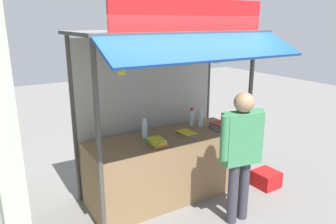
# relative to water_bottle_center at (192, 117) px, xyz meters

# --- Properties ---
(ground_plane) EXTENTS (20.00, 20.00, 0.00)m
(ground_plane) POSITION_rel_water_bottle_center_xyz_m (-0.57, -0.24, -1.03)
(ground_plane) COLOR slate
(stall_counter) EXTENTS (2.25, 0.79, 0.91)m
(stall_counter) POSITION_rel_water_bottle_center_xyz_m (-0.57, -0.24, -0.58)
(stall_counter) COLOR olive
(stall_counter) RESTS_ON ground
(stall_structure) EXTENTS (2.45, 1.68, 2.68)m
(stall_structure) POSITION_rel_water_bottle_center_xyz_m (-0.57, -0.09, 0.61)
(stall_structure) COLOR #4C4742
(stall_structure) RESTS_ON ground
(water_bottle_center) EXTENTS (0.08, 0.08, 0.27)m
(water_bottle_center) POSITION_rel_water_bottle_center_xyz_m (0.00, 0.00, 0.00)
(water_bottle_center) COLOR silver
(water_bottle_center) RESTS_ON stall_counter
(water_bottle_back_left) EXTENTS (0.08, 0.08, 0.27)m
(water_bottle_back_left) POSITION_rel_water_bottle_center_xyz_m (0.09, -0.11, 0.00)
(water_bottle_back_left) COLOR silver
(water_bottle_back_left) RESTS_ON stall_counter
(water_bottle_mid_left) EXTENTS (0.07, 0.07, 0.27)m
(water_bottle_mid_left) POSITION_rel_water_bottle_center_xyz_m (-0.86, -0.10, -0.00)
(water_bottle_mid_left) COLOR silver
(water_bottle_mid_left) RESTS_ON stall_counter
(magazine_stack_rear_center) EXTENTS (0.22, 0.26, 0.09)m
(magazine_stack_rear_center) POSITION_rel_water_bottle_center_xyz_m (-0.87, -0.45, -0.08)
(magazine_stack_rear_center) COLOR orange
(magazine_stack_rear_center) RESTS_ON stall_counter
(magazine_stack_left) EXTENTS (0.27, 0.29, 0.08)m
(magazine_stack_left) POSITION_rel_water_bottle_center_xyz_m (0.29, -0.34, -0.09)
(magazine_stack_left) COLOR blue
(magazine_stack_left) RESTS_ON stall_counter
(magazine_stack_right) EXTENTS (0.22, 0.30, 0.03)m
(magazine_stack_right) POSITION_rel_water_bottle_center_xyz_m (-0.29, -0.29, -0.11)
(magazine_stack_right) COLOR white
(magazine_stack_right) RESTS_ON stall_counter
(banana_bunch_inner_right) EXTENTS (0.10, 0.10, 0.26)m
(banana_bunch_inner_right) POSITION_rel_water_bottle_center_xyz_m (-0.18, -0.73, 0.99)
(banana_bunch_inner_right) COLOR #332D23
(banana_bunch_rightmost) EXTENTS (0.11, 0.10, 0.30)m
(banana_bunch_rightmost) POSITION_rel_water_bottle_center_xyz_m (-1.44, -0.73, 0.95)
(banana_bunch_rightmost) COLOR #332D23
(banana_bunch_inner_left) EXTENTS (0.10, 0.10, 0.27)m
(banana_bunch_inner_left) POSITION_rel_water_bottle_center_xyz_m (-0.59, -0.73, 0.97)
(banana_bunch_inner_left) COLOR #332D23
(vendor_person) EXTENTS (0.63, 0.28, 1.66)m
(vendor_person) POSITION_rel_water_bottle_center_xyz_m (-0.14, -1.21, -0.03)
(vendor_person) COLOR #383842
(vendor_person) RESTS_ON ground
(plastic_crate) EXTENTS (0.35, 0.35, 0.24)m
(plastic_crate) POSITION_rel_water_bottle_center_xyz_m (0.85, -0.80, -0.91)
(plastic_crate) COLOR red
(plastic_crate) RESTS_ON ground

